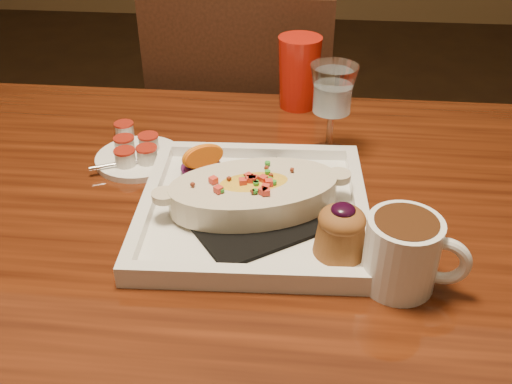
# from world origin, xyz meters

# --- Properties ---
(table) EXTENTS (1.50, 0.90, 0.75)m
(table) POSITION_xyz_m (0.00, 0.00, 0.65)
(table) COLOR #64260E
(table) RESTS_ON floor
(chair_far) EXTENTS (0.42, 0.42, 0.93)m
(chair_far) POSITION_xyz_m (-0.00, 0.63, 0.51)
(chair_far) COLOR black
(chair_far) RESTS_ON floor
(plate) EXTENTS (0.33, 0.33, 0.08)m
(plate) POSITION_xyz_m (0.10, 0.02, 0.78)
(plate) COLOR white
(plate) RESTS_ON table
(coffee_mug) EXTENTS (0.12, 0.09, 0.09)m
(coffee_mug) POSITION_xyz_m (0.28, -0.10, 0.80)
(coffee_mug) COLOR white
(coffee_mug) RESTS_ON table
(goblet) EXTENTS (0.08, 0.08, 0.16)m
(goblet) POSITION_xyz_m (0.19, 0.21, 0.86)
(goblet) COLOR silver
(goblet) RESTS_ON table
(saucer) EXTENTS (0.14, 0.14, 0.10)m
(saucer) POSITION_xyz_m (-0.12, 0.16, 0.76)
(saucer) COLOR white
(saucer) RESTS_ON table
(creamer_loose) EXTENTS (0.03, 0.03, 0.03)m
(creamer_loose) POSITION_xyz_m (-0.16, 0.24, 0.76)
(creamer_loose) COLOR silver
(creamer_loose) RESTS_ON table
(red_tumbler) EXTENTS (0.08, 0.08, 0.14)m
(red_tumbler) POSITION_xyz_m (0.14, 0.40, 0.82)
(red_tumbler) COLOR red
(red_tumbler) RESTS_ON table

